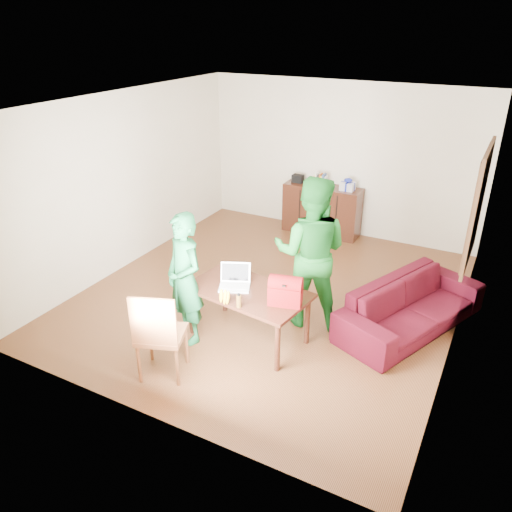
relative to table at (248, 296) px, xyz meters
The scene contains 10 objects.
room 1.42m from the table, 100.09° to the left, with size 5.20×5.70×2.90m.
table is the anchor object (origin of this frame).
chair 1.20m from the table, 116.04° to the right, with size 0.63×0.61×1.09m.
person_near 0.79m from the table, 152.56° to the right, with size 0.60×0.40×1.66m, color #145D30.
person_far 0.96m from the table, 56.07° to the left, with size 0.96×0.75×1.97m, color #15621E.
laptop 0.22m from the table, 169.36° to the right, with size 0.44×0.38×0.26m.
bananas 0.42m from the table, 103.79° to the right, with size 0.17×0.11×0.07m, color gold, non-canonical shape.
bottle 0.43m from the table, 76.89° to the right, with size 0.06×0.06×0.17m, color brown.
red_bag 0.57m from the table, ahead, with size 0.37×0.22×0.28m, color maroon.
sofa 2.11m from the table, 34.52° to the left, with size 2.14×0.84×0.62m, color #3B070F.
Camera 1 is at (2.74, -5.65, 3.65)m, focal length 35.00 mm.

